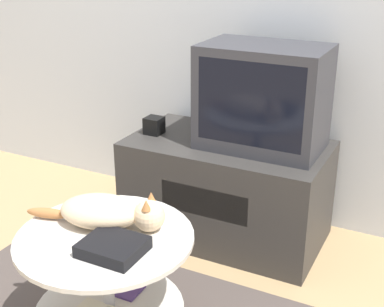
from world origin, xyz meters
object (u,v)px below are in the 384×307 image
at_px(tv, 263,97).
at_px(speaker, 154,125).
at_px(dvd_box, 113,247).
at_px(cat, 108,212).

relative_size(tv, speaker, 6.64).
bearing_deg(dvd_box, speaker, 113.07).
bearing_deg(dvd_box, cat, 129.30).
bearing_deg(speaker, dvd_box, -66.93).
relative_size(speaker, dvd_box, 0.43).
bearing_deg(tv, dvd_box, -97.56).
xyz_separation_m(tv, cat, (-0.26, -0.92, -0.24)).
bearing_deg(dvd_box, tv, 82.44).
distance_m(speaker, dvd_box, 1.09).
bearing_deg(speaker, tv, 7.66).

